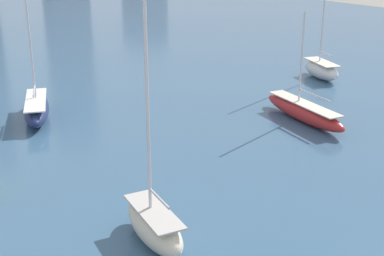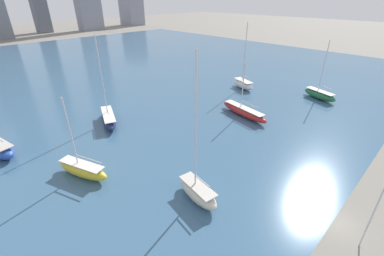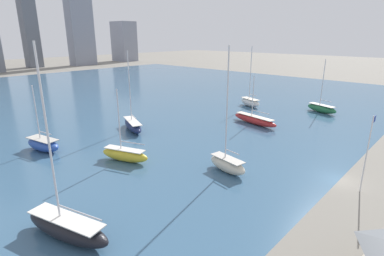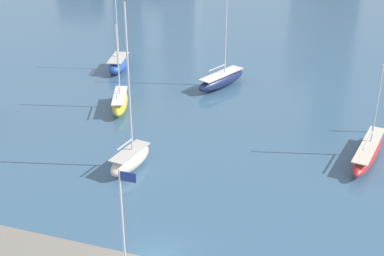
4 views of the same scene
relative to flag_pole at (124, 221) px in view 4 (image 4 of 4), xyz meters
name	(u,v)px [view 4 (image 4 of 4)]	position (x,y,z in m)	size (l,w,h in m)	color
harbor_water	(295,27)	(1.37, 72.69, -5.02)	(180.00, 140.00, 0.00)	#385B7A
flag_pole	(124,221)	(0.00, 0.00, 0.00)	(1.24, 0.14, 9.11)	silver
sailboat_red	(368,151)	(15.76, 23.78, -4.10)	(3.77, 11.08, 9.81)	#B72828
sailboat_navy	(221,79)	(-3.63, 38.66, -3.96)	(5.56, 9.36, 14.82)	#19234C
sailboat_blue	(118,64)	(-19.62, 40.28, -3.94)	(3.94, 7.16, 10.28)	#284CA8
sailboat_yellow	(120,102)	(-13.36, 27.43, -3.99)	(4.31, 7.67, 10.43)	yellow
sailboat_cream	(130,159)	(-6.21, 14.51, -3.85)	(2.95, 6.28, 16.27)	beige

